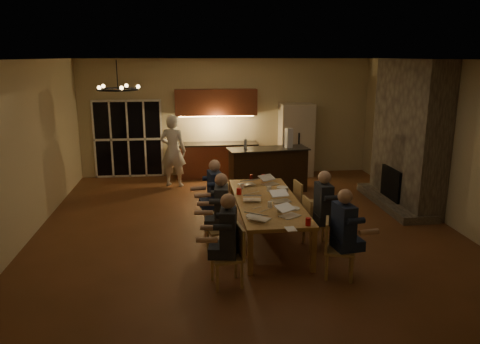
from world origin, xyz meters
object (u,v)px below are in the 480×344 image
object	(u,v)px
laptop_a	(259,212)
mug_back	(242,186)
chair_right_mid	(317,222)
person_right_mid	(323,210)
laptop_f	(270,179)
can_silver	(279,209)
plate_near	(293,208)
laptop_d	(281,195)
chair_left_far	(216,207)
dining_table	(267,220)
chair_right_near	(340,249)
person_left_mid	(222,213)
bar_bottle	(245,144)
refrigerator	(296,140)
chandelier	(118,89)
can_right	(286,192)
can_cola	(251,178)
bar_island	(268,170)
redcup_near	(308,222)
mug_mid	(269,189)
bar_blender	(289,138)
standing_person	(173,151)
redcup_mid	(239,191)
mug_front	(270,204)
chair_right_far	(307,203)
chair_left_near	(227,256)
chair_left_mid	(221,229)
person_left_near	(228,240)
laptop_e	(247,179)
plate_far	(282,187)
person_left_far	(215,195)
redcup_far	(264,177)
laptop_c	(252,194)

from	to	relation	value
laptop_a	mug_back	distance (m)	1.80
chair_right_mid	person_right_mid	xyz separation A→B (m)	(0.07, -0.07, 0.24)
laptop_f	can_silver	bearing A→B (deg)	-122.90
laptop_a	plate_near	xyz separation A→B (m)	(0.65, 0.45, -0.10)
laptop_d	chair_left_far	bearing A→B (deg)	136.90
dining_table	chair_right_near	world-z (taller)	chair_right_near
person_left_mid	bar_bottle	size ratio (longest dim) A/B	5.75
refrigerator	chandelier	distance (m)	6.63
can_right	can_cola	bearing A→B (deg)	114.68
bar_island	bar_bottle	bearing A→B (deg)	173.74
mug_back	redcup_near	xyz separation A→B (m)	(0.75, -2.15, 0.01)
refrigerator	plate_near	bearing A→B (deg)	-103.52
dining_table	bar_bottle	distance (m)	3.19
refrigerator	bar_bottle	world-z (taller)	refrigerator
laptop_d	chair_right_near	bearing A→B (deg)	-77.94
person_right_mid	chandelier	world-z (taller)	chandelier
mug_mid	bar_blender	size ratio (longest dim) A/B	0.21
refrigerator	can_silver	world-z (taller)	refrigerator
chair_right_near	standing_person	size ratio (longest dim) A/B	0.48
dining_table	redcup_near	distance (m)	1.49
laptop_a	redcup_mid	world-z (taller)	laptop_a
mug_front	bar_blender	distance (m)	3.75
redcup_near	chair_right_far	bearing A→B (deg)	75.64
laptop_a	bar_blender	xyz separation A→B (m)	(1.36, 4.14, 0.46)
chair_right_mid	laptop_f	bearing A→B (deg)	17.92
chair_left_near	mug_mid	distance (m)	2.45
can_silver	person_right_mid	bearing A→B (deg)	14.69
bar_island	chair_left_mid	bearing A→B (deg)	-118.26
dining_table	person_left_near	xyz separation A→B (m)	(-0.84, -1.65, 0.31)
laptop_e	bar_bottle	xyz separation A→B (m)	(0.22, 2.05, 0.34)
laptop_a	mug_front	size ratio (longest dim) A/B	3.20
chair_right_mid	mug_mid	xyz separation A→B (m)	(-0.69, 0.96, 0.36)
bar_blender	can_cola	bearing A→B (deg)	-139.20
dining_table	can_silver	distance (m)	0.83
laptop_a	mug_back	xyz separation A→B (m)	(-0.06, 1.79, -0.06)
chair_right_mid	plate_far	world-z (taller)	chair_right_mid
chair_left_far	can_silver	bearing A→B (deg)	49.63
chair_right_mid	mug_back	world-z (taller)	chair_right_mid
redcup_mid	can_right	size ratio (longest dim) A/B	1.00
mug_mid	chair_left_near	bearing A→B (deg)	-114.39
can_silver	bar_blender	xyz separation A→B (m)	(0.98, 3.84, 0.51)
mug_back	bar_bottle	bearing A→B (deg)	81.45
chair_left_near	person_left_mid	distance (m)	1.23
person_left_far	mug_back	world-z (taller)	person_left_far
chair_left_mid	plate_far	xyz separation A→B (m)	(1.30, 1.28, 0.31)
redcup_mid	redcup_far	distance (m)	1.14
mug_mid	mug_back	distance (m)	0.54
plate_near	laptop_c	bearing A→B (deg)	138.30
redcup_mid	redcup_far	bearing A→B (deg)	57.16
chandelier	laptop_a	world-z (taller)	chandelier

